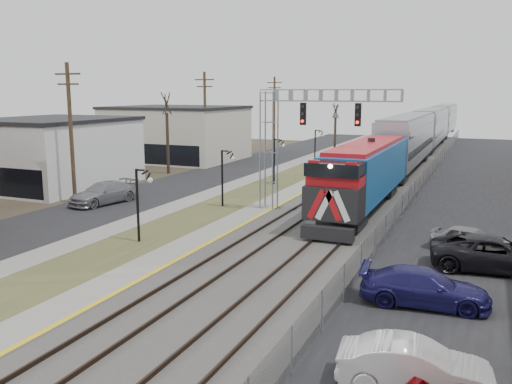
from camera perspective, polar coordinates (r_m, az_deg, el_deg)
The scene contains 19 objects.
street_west at distance 47.81m, azimuth -7.82°, elevation 0.84°, with size 7.00×120.00×0.04m, color black.
sidewalk at distance 45.68m, azimuth -2.97°, elevation 0.50°, with size 2.00×120.00×0.08m, color gray.
grass_median at distance 44.46m, azimuth 0.51°, elevation 0.22°, with size 4.00×120.00×0.06m, color #444826.
platform at distance 43.40m, azimuth 4.16°, elevation 0.06°, with size 2.00×120.00×0.24m, color gray.
ballast_bed at distance 42.07m, azimuth 10.61°, elevation -0.46°, with size 8.00×120.00×0.20m, color #595651.
platform_edge at distance 43.10m, azimuth 5.27°, elevation 0.14°, with size 0.24×120.00×0.01m, color gold.
track_near at distance 42.51m, azimuth 7.99°, elevation -0.03°, with size 1.58×120.00×0.15m.
track_far at distance 41.75m, azimuth 12.63°, elevation -0.37°, with size 1.58×120.00×0.15m.
train at distance 71.61m, azimuth 17.31°, elevation 6.00°, with size 3.00×85.85×5.33m.
signal_gantry at distance 35.41m, azimuth 3.97°, elevation 6.62°, with size 9.00×1.07×8.15m.
lampposts at distance 29.65m, azimuth -12.03°, elevation -1.35°, with size 0.14×62.14×4.00m.
utility_poles at distance 40.97m, azimuth -18.88°, elevation 5.79°, with size 0.28×80.28×10.00m.
fence at distance 41.27m, azimuth 16.34°, elevation 0.07°, with size 0.04×120.00×1.60m, color gray.
bare_trees at distance 51.37m, azimuth -6.77°, elevation 4.55°, with size 12.30×42.30×5.95m.
car_lot_b at distance 15.89m, azimuth 16.34°, elevation -17.31°, with size 1.43×4.11×1.35m, color silver.
car_lot_c at distance 26.69m, azimuth 23.89°, elevation -6.07°, with size 2.59×5.61×1.56m, color black.
car_lot_d at distance 21.65m, azimuth 17.30°, elevation -9.65°, with size 1.94×4.78×1.39m, color #19164F.
car_lot_e at distance 29.24m, azimuth 21.65°, elevation -4.75°, with size 1.55×3.86×1.31m, color slate.
car_street_b at distance 40.41m, azimuth -15.77°, elevation -0.15°, with size 2.16×5.32×1.55m, color gray.
Camera 1 is at (12.83, -5.37, 7.99)m, focal length 38.00 mm.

